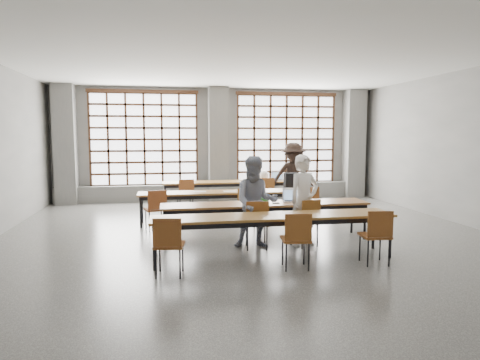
{
  "coord_description": "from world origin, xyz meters",
  "views": [
    {
      "loc": [
        -1.7,
        -8.01,
        2.03
      ],
      "look_at": [
        -0.18,
        0.4,
        1.13
      ],
      "focal_mm": 32.0,
      "sensor_mm": 36.0,
      "label": 1
    }
  ],
  "objects_px": {
    "desk_row_d": "(274,219)",
    "phone": "(276,203)",
    "laptop_back": "(278,178)",
    "red_pouch": "(169,242)",
    "student_male": "(304,200)",
    "backpack": "(291,181)",
    "chair_mid_centre": "(247,203)",
    "student_female": "(256,202)",
    "desk_row_b": "(225,194)",
    "chair_back_mid": "(266,190)",
    "chair_front_right": "(307,218)",
    "chair_back_right": "(295,189)",
    "desk_row_a": "(234,183)",
    "chair_near_left": "(168,240)",
    "chair_back_left": "(186,192)",
    "chair_near_right": "(377,231)",
    "chair_front_left": "(257,220)",
    "green_box": "(262,200)",
    "chair_near_mid": "(297,235)",
    "chair_mid_right": "(309,201)",
    "mouse": "(313,201)",
    "plastic_bag": "(264,175)",
    "desk_row_c": "(266,206)",
    "student_back": "(293,175)",
    "chair_mid_left": "(156,206)"
  },
  "relations": [
    {
      "from": "desk_row_d",
      "to": "phone",
      "type": "xyz_separation_m",
      "value": [
        0.34,
        1.15,
        0.07
      ]
    },
    {
      "from": "laptop_back",
      "to": "red_pouch",
      "type": "relative_size",
      "value": 1.99
    },
    {
      "from": "student_male",
      "to": "backpack",
      "type": "xyz_separation_m",
      "value": [
        0.49,
        2.39,
        0.09
      ]
    },
    {
      "from": "chair_mid_centre",
      "to": "student_female",
      "type": "bearing_deg",
      "value": -95.64
    },
    {
      "from": "desk_row_b",
      "to": "desk_row_d",
      "type": "distance_m",
      "value": 3.11
    },
    {
      "from": "chair_back_mid",
      "to": "chair_front_right",
      "type": "xyz_separation_m",
      "value": [
        -0.21,
        -3.98,
        0.0
      ]
    },
    {
      "from": "desk_row_d",
      "to": "student_female",
      "type": "height_order",
      "value": "student_female"
    },
    {
      "from": "chair_back_mid",
      "to": "chair_back_right",
      "type": "xyz_separation_m",
      "value": [
        0.82,
        0.0,
        0.0
      ]
    },
    {
      "from": "chair_back_right",
      "to": "chair_mid_centre",
      "type": "xyz_separation_m",
      "value": [
        -1.78,
        -2.14,
        0.0
      ]
    },
    {
      "from": "desk_row_a",
      "to": "desk_row_d",
      "type": "relative_size",
      "value": 1.0
    },
    {
      "from": "chair_mid_centre",
      "to": "chair_near_left",
      "type": "distance_m",
      "value": 3.55
    },
    {
      "from": "chair_back_left",
      "to": "chair_back_mid",
      "type": "xyz_separation_m",
      "value": [
        2.19,
        -0.0,
        0.0
      ]
    },
    {
      "from": "desk_row_a",
      "to": "chair_near_right",
      "type": "relative_size",
      "value": 4.55
    },
    {
      "from": "chair_mid_centre",
      "to": "chair_front_right",
      "type": "bearing_deg",
      "value": -67.67
    },
    {
      "from": "chair_front_left",
      "to": "green_box",
      "type": "bearing_deg",
      "value": 69.87
    },
    {
      "from": "chair_near_mid",
      "to": "red_pouch",
      "type": "bearing_deg",
      "value": 177.62
    },
    {
      "from": "chair_back_right",
      "to": "chair_mid_right",
      "type": "xyz_separation_m",
      "value": [
        -0.36,
        -2.14,
        0.0
      ]
    },
    {
      "from": "desk_row_b",
      "to": "mouse",
      "type": "height_order",
      "value": "mouse"
    },
    {
      "from": "green_box",
      "to": "red_pouch",
      "type": "relative_size",
      "value": 1.25
    },
    {
      "from": "plastic_bag",
      "to": "phone",
      "type": "bearing_deg",
      "value": -100.3
    },
    {
      "from": "desk_row_a",
      "to": "phone",
      "type": "bearing_deg",
      "value": -87.91
    },
    {
      "from": "desk_row_c",
      "to": "student_male",
      "type": "distance_m",
      "value": 0.8
    },
    {
      "from": "green_box",
      "to": "desk_row_a",
      "type": "bearing_deg",
      "value": 88.81
    },
    {
      "from": "chair_mid_right",
      "to": "student_back",
      "type": "distance_m",
      "value": 2.33
    },
    {
      "from": "green_box",
      "to": "phone",
      "type": "distance_m",
      "value": 0.29
    },
    {
      "from": "chair_back_left",
      "to": "desk_row_b",
      "type": "bearing_deg",
      "value": -60.89
    },
    {
      "from": "chair_back_mid",
      "to": "chair_near_mid",
      "type": "distance_m",
      "value": 5.29
    },
    {
      "from": "desk_row_a",
      "to": "chair_back_right",
      "type": "height_order",
      "value": "chair_back_right"
    },
    {
      "from": "chair_back_left",
      "to": "plastic_bag",
      "type": "xyz_separation_m",
      "value": [
        2.29,
        0.68,
        0.34
      ]
    },
    {
      "from": "chair_near_mid",
      "to": "chair_back_mid",
      "type": "bearing_deg",
      "value": 81.24
    },
    {
      "from": "chair_back_right",
      "to": "green_box",
      "type": "xyz_separation_m",
      "value": [
        -1.7,
        -3.28,
        0.24
      ]
    },
    {
      "from": "chair_back_mid",
      "to": "chair_mid_centre",
      "type": "distance_m",
      "value": 2.35
    },
    {
      "from": "chair_front_left",
      "to": "red_pouch",
      "type": "relative_size",
      "value": 4.4
    },
    {
      "from": "student_female",
      "to": "red_pouch",
      "type": "bearing_deg",
      "value": -131.25
    },
    {
      "from": "desk_row_b",
      "to": "chair_near_mid",
      "type": "relative_size",
      "value": 4.55
    },
    {
      "from": "student_male",
      "to": "phone",
      "type": "height_order",
      "value": "student_male"
    },
    {
      "from": "student_male",
      "to": "red_pouch",
      "type": "xyz_separation_m",
      "value": [
        -2.46,
        -1.3,
        -0.34
      ]
    },
    {
      "from": "chair_back_right",
      "to": "chair_front_left",
      "type": "bearing_deg",
      "value": -116.22
    },
    {
      "from": "desk_row_c",
      "to": "chair_mid_centre",
      "type": "xyz_separation_m",
      "value": [
        -0.13,
        1.21,
        -0.13
      ]
    },
    {
      "from": "chair_near_mid",
      "to": "chair_front_left",
      "type": "bearing_deg",
      "value": 105.1
    },
    {
      "from": "chair_back_mid",
      "to": "mouse",
      "type": "relative_size",
      "value": 8.98
    },
    {
      "from": "red_pouch",
      "to": "desk_row_c",
      "type": "bearing_deg",
      "value": 43.92
    },
    {
      "from": "backpack",
      "to": "chair_mid_right",
      "type": "bearing_deg",
      "value": -71.95
    },
    {
      "from": "desk_row_d",
      "to": "laptop_back",
      "type": "xyz_separation_m",
      "value": [
        1.54,
        5.34,
        0.13
      ]
    },
    {
      "from": "desk_row_b",
      "to": "chair_back_right",
      "type": "height_order",
      "value": "chair_back_right"
    },
    {
      "from": "chair_near_right",
      "to": "mouse",
      "type": "bearing_deg",
      "value": 101.55
    },
    {
      "from": "student_male",
      "to": "red_pouch",
      "type": "height_order",
      "value": "student_male"
    },
    {
      "from": "chair_mid_left",
      "to": "student_back",
      "type": "relative_size",
      "value": 0.48
    },
    {
      "from": "chair_near_left",
      "to": "chair_back_left",
      "type": "bearing_deg",
      "value": 84.33
    },
    {
      "from": "chair_back_left",
      "to": "chair_near_left",
      "type": "distance_m",
      "value": 5.25
    }
  ]
}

